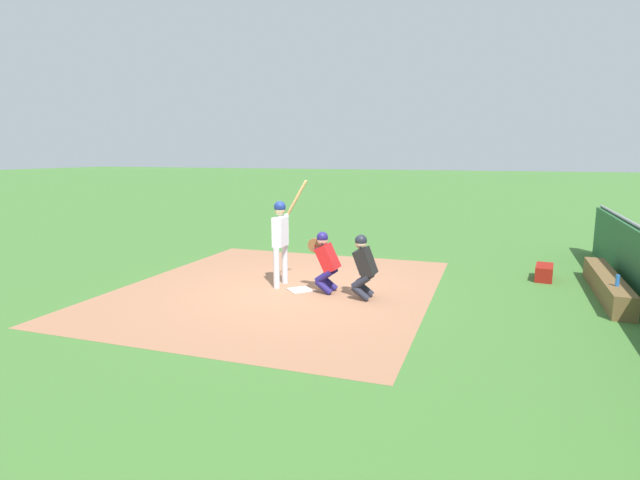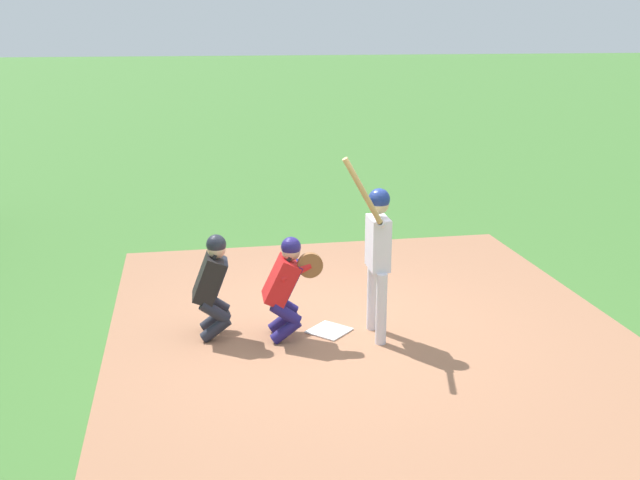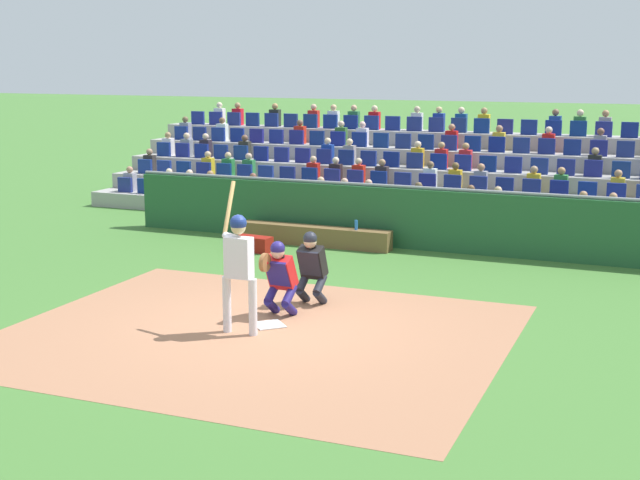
{
  "view_description": "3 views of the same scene",
  "coord_description": "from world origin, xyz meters",
  "px_view_note": "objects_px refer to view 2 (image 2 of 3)",
  "views": [
    {
      "loc": [
        -9.48,
        -3.91,
        2.83
      ],
      "look_at": [
        -0.11,
        -0.49,
        1.12
      ],
      "focal_mm": 28.35,
      "sensor_mm": 36.0,
      "label": 1
    },
    {
      "loc": [
        8.22,
        -1.49,
        3.67
      ],
      "look_at": [
        0.39,
        -0.18,
        1.31
      ],
      "focal_mm": 41.07,
      "sensor_mm": 36.0,
      "label": 2
    },
    {
      "loc": [
        -5.97,
        11.97,
        4.08
      ],
      "look_at": [
        -0.36,
        -1.2,
        1.18
      ],
      "focal_mm": 49.64,
      "sensor_mm": 36.0,
      "label": 3
    }
  ],
  "objects_px": {
    "catcher_crouching": "(286,282)",
    "home_plate_umpire": "(213,281)",
    "batter_at_plate": "(378,246)",
    "home_plate_marker": "(329,331)"
  },
  "relations": [
    {
      "from": "home_plate_marker",
      "to": "catcher_crouching",
      "type": "distance_m",
      "value": 0.88
    },
    {
      "from": "catcher_crouching",
      "to": "home_plate_umpire",
      "type": "height_order",
      "value": "home_plate_umpire"
    },
    {
      "from": "catcher_crouching",
      "to": "home_plate_umpire",
      "type": "distance_m",
      "value": 0.88
    },
    {
      "from": "home_plate_marker",
      "to": "home_plate_umpire",
      "type": "relative_size",
      "value": 0.34
    },
    {
      "from": "batter_at_plate",
      "to": "home_plate_umpire",
      "type": "xyz_separation_m",
      "value": [
        -0.36,
        -1.93,
        -0.45
      ]
    },
    {
      "from": "home_plate_umpire",
      "to": "catcher_crouching",
      "type": "bearing_deg",
      "value": 77.21
    },
    {
      "from": "batter_at_plate",
      "to": "catcher_crouching",
      "type": "relative_size",
      "value": 1.78
    },
    {
      "from": "catcher_crouching",
      "to": "home_plate_umpire",
      "type": "xyz_separation_m",
      "value": [
        -0.2,
        -0.86,
        -0.01
      ]
    },
    {
      "from": "home_plate_marker",
      "to": "home_plate_umpire",
      "type": "bearing_deg",
      "value": -94.95
    },
    {
      "from": "batter_at_plate",
      "to": "catcher_crouching",
      "type": "xyz_separation_m",
      "value": [
        -0.16,
        -1.07,
        -0.44
      ]
    }
  ]
}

